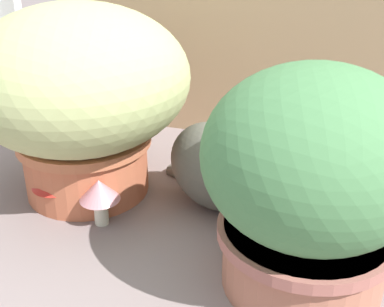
% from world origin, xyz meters
% --- Properties ---
extents(ground_plane, '(6.00, 6.00, 0.00)m').
position_xyz_m(ground_plane, '(0.00, 0.00, 0.00)').
color(ground_plane, gray).
extents(grass_planter, '(0.54, 0.54, 0.49)m').
position_xyz_m(grass_planter, '(-0.20, 0.09, 0.28)').
color(grass_planter, '#C16443').
rests_on(grass_planter, ground).
extents(leafy_planter, '(0.41, 0.41, 0.45)m').
position_xyz_m(leafy_planter, '(0.38, -0.11, 0.24)').
color(leafy_planter, '#AC6852').
rests_on(leafy_planter, ground).
extents(cat, '(0.35, 0.28, 0.32)m').
position_xyz_m(cat, '(0.15, 0.11, 0.12)').
color(cat, '#5B584E').
rests_on(cat, ground).
extents(mushroom_ornament_red, '(0.12, 0.12, 0.12)m').
position_xyz_m(mushroom_ornament_red, '(-0.23, -0.02, 0.09)').
color(mushroom_ornament_red, silver).
rests_on(mushroom_ornament_red, ground).
extents(mushroom_ornament_pink, '(0.10, 0.10, 0.12)m').
position_xyz_m(mushroom_ornament_pink, '(-0.09, -0.05, 0.08)').
color(mushroom_ornament_pink, beige).
rests_on(mushroom_ornament_pink, ground).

